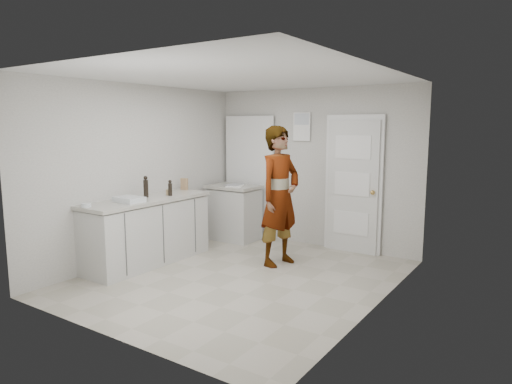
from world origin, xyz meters
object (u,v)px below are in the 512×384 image
Objects in this scene: person at (280,196)px; baking_dish at (129,200)px; oil_cruet_a at (170,188)px; cake_mix_box at (184,184)px; spice_jar at (168,192)px; oil_cruet_b at (146,187)px; egg_bowl at (86,205)px.

baking_dish is at bearing 141.87° from person.
person is 2.01m from baking_dish.
cake_mix_box is at bearing 113.55° from oil_cruet_a.
spice_jar is 0.35m from oil_cruet_b.
baking_dish is at bearing -96.36° from oil_cruet_a.
oil_cruet_a reaches higher than baking_dish.
cake_mix_box reaches higher than baking_dish.
baking_dish reaches higher than egg_bowl.
cake_mix_box is 0.80× the size of oil_cruet_a.
oil_cruet_a is 0.69m from baking_dish.
spice_jar is at bearing -77.85° from cake_mix_box.
cake_mix_box is 1.26m from baking_dish.
spice_jar is at bearing 122.96° from person.
spice_jar is 0.21× the size of baking_dish.
baking_dish is (0.17, -1.24, -0.06)m from cake_mix_box.
oil_cruet_b is at bearing -109.82° from spice_jar.
oil_cruet_b reaches higher than oil_cruet_a.
cake_mix_box is 0.85m from oil_cruet_b.
cake_mix_box reaches higher than spice_jar.
oil_cruet_a reaches higher than egg_bowl.
oil_cruet_b is at bearing 130.46° from person.
person reaches higher than oil_cruet_b.
person is 6.35× the size of oil_cruet_b.
person is 10.60× the size of cake_mix_box.
oil_cruet_b reaches higher than egg_bowl.
oil_cruet_b reaches higher than cake_mix_box.
person is 1.68m from cake_mix_box.
egg_bowl is at bearing -103.97° from baking_dish.
cake_mix_box is 2.23× the size of spice_jar.
person is at bearing 29.90° from oil_cruet_b.
spice_jar reaches higher than egg_bowl.
person reaches higher than oil_cruet_a.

